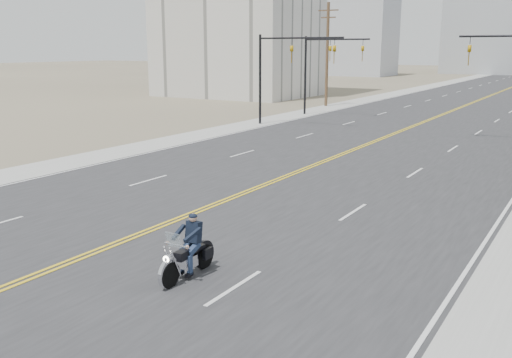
{
  "coord_description": "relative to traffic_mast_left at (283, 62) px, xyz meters",
  "views": [
    {
      "loc": [
        12.47,
        -7.22,
        5.96
      ],
      "look_at": [
        2.62,
        8.97,
        1.6
      ],
      "focal_mm": 40.0,
      "sensor_mm": 36.0,
      "label": 1
    }
  ],
  "objects": [
    {
      "name": "utility_pole_left",
      "position": [
        -3.52,
        16.0,
        0.54
      ],
      "size": [
        2.2,
        0.3,
        10.5
      ],
      "color": "brown",
      "rests_on": "ground"
    },
    {
      "name": "sidewalk_left",
      "position": [
        -2.52,
        38.0,
        -4.93
      ],
      "size": [
        3.0,
        200.0,
        0.01
      ],
      "primitive_type": "cube",
      "color": "#A5A5A0",
      "rests_on": "ground"
    },
    {
      "name": "traffic_mast_far",
      "position": [
        -0.33,
        8.0,
        -0.06
      ],
      "size": [
        6.1,
        0.26,
        7.0
      ],
      "color": "black",
      "rests_on": "ground"
    },
    {
      "name": "haze_bldg_f",
      "position": [
        -41.02,
        98.0,
        3.06
      ],
      "size": [
        12.0,
        12.0,
        16.0
      ],
      "primitive_type": "cube",
      "color": "#ADB2B7",
      "rests_on": "ground"
    },
    {
      "name": "haze_bldg_d",
      "position": [
        -3.02,
        108.0,
        8.06
      ],
      "size": [
        20.0,
        15.0,
        26.0
      ],
      "primitive_type": "cube",
      "color": "#ADB2B7",
      "rests_on": "ground"
    },
    {
      "name": "road",
      "position": [
        8.98,
        38.0,
        -4.93
      ],
      "size": [
        20.0,
        200.0,
        0.01
      ],
      "primitive_type": "cube",
      "color": "#303033",
      "rests_on": "ground"
    },
    {
      "name": "haze_bldg_a",
      "position": [
        -26.02,
        83.0,
        6.06
      ],
      "size": [
        14.0,
        12.0,
        22.0
      ],
      "primitive_type": "cube",
      "color": "#B7BCC6",
      "rests_on": "ground"
    },
    {
      "name": "traffic_mast_left",
      "position": [
        0.0,
        0.0,
        0.0
      ],
      "size": [
        7.1,
        0.26,
        7.0
      ],
      "color": "black",
      "rests_on": "ground"
    },
    {
      "name": "motorcyclist",
      "position": [
        12.52,
        -28.03,
        -4.09
      ],
      "size": [
        1.0,
        2.2,
        1.7
      ],
      "primitive_type": null,
      "rotation": [
        0.0,
        0.0,
        3.17
      ],
      "color": "black",
      "rests_on": "ground"
    }
  ]
}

